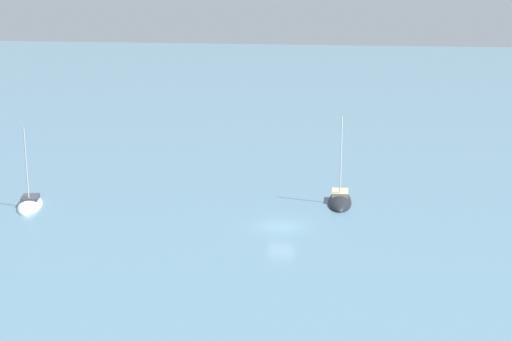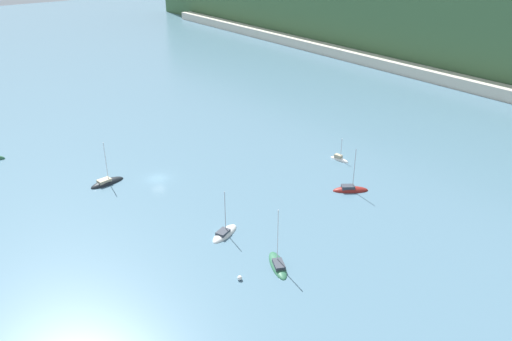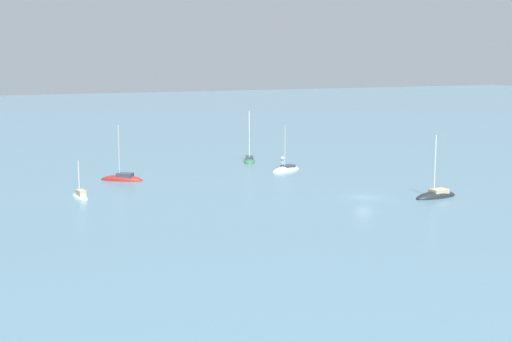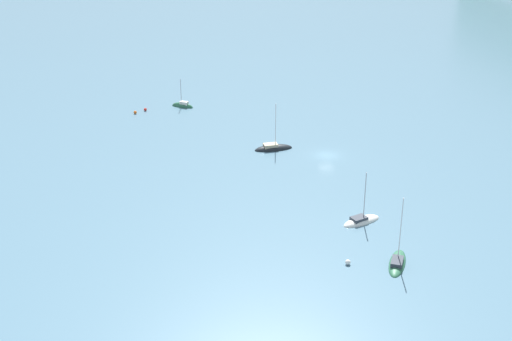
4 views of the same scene
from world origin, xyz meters
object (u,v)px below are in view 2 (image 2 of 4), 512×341
Objects in this scene: sailboat_0 at (350,190)px; sailboat_5 at (107,183)px; mooring_buoy_0 at (240,278)px; sailboat_4 at (225,234)px; sailboat_3 at (278,265)px; sailboat_1 at (339,159)px.

sailboat_5 is at bearing 174.00° from sailboat_0.
sailboat_5 is 13.67× the size of mooring_buoy_0.
sailboat_4 is at bearing 156.12° from mooring_buoy_0.
sailboat_0 is at bearing -44.63° from sailboat_3.
sailboat_3 is (10.22, -27.23, 0.01)m from sailboat_0.
sailboat_5 reaches higher than mooring_buoy_0.
sailboat_3 is at bearing -82.58° from sailboat_5.
sailboat_1 is 0.57× the size of sailboat_3.
mooring_buoy_0 is at bearing 107.85° from sailboat_3.
sailboat_4 is (-12.40, -1.56, -0.04)m from sailboat_3.
sailboat_3 is (21.93, -36.22, -0.02)m from sailboat_1.
mooring_buoy_0 is (9.40, -33.92, 0.26)m from sailboat_0.
sailboat_4 reaches higher than sailboat_1.
sailboat_0 is 1.12× the size of sailboat_4.
sailboat_1 is at bearing -30.08° from sailboat_5.
sailboat_1 is at bearing -8.12° from sailboat_4.
sailboat_4 is at bearing -85.43° from sailboat_1.
sailboat_5 is at bearing 83.47° from sailboat_4.
sailboat_3 is at bearing 83.06° from mooring_buoy_0.
sailboat_3 is 6.74m from mooring_buoy_0.
sailboat_0 reaches higher than sailboat_4.
mooring_buoy_0 is at bearing -73.39° from sailboat_1.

